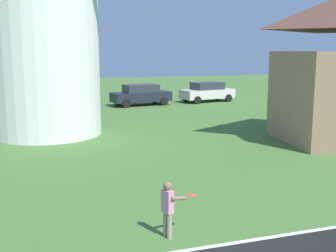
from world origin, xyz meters
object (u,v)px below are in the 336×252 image
Objects in this scene: parked_car_black at (141,95)px; parked_car_cream at (207,92)px; player_far at (169,206)px; parked_car_red at (53,97)px.

parked_car_black and parked_car_cream have the same top height.
player_far is 22.78m from parked_car_black.
player_far is 0.28× the size of parked_car_red.
parked_car_red is 0.97× the size of parked_car_black.
player_far is at bearing -86.93° from parked_car_red.
parked_car_black reaches higher than player_far.
player_far is at bearing -103.19° from parked_car_black.
parked_car_red is 6.39m from parked_car_black.
parked_car_red is at bearing 93.07° from player_far.
parked_car_red and parked_car_cream have the same top height.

